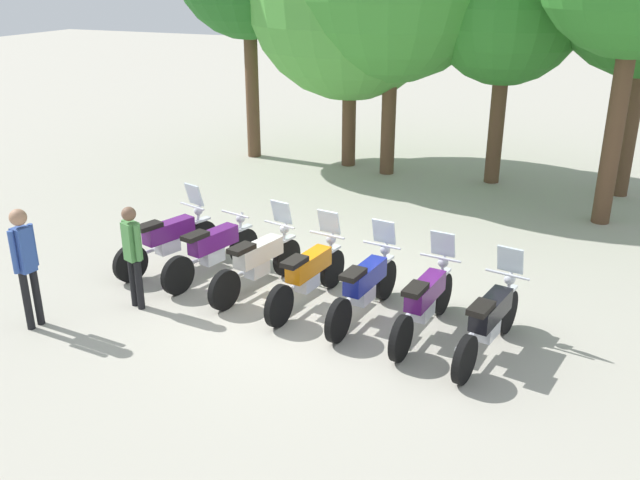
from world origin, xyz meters
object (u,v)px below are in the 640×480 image
motorcycle_3 (309,273)px  person_1 (25,259)px  tree_3 (508,7)px  motorcycle_5 (424,301)px  motorcycle_1 (213,249)px  motorcycle_0 (169,239)px  motorcycle_4 (365,286)px  motorcycle_6 (490,320)px  motorcycle_2 (258,261)px  person_0 (133,250)px

motorcycle_3 → person_1: (-3.40, -2.20, 0.56)m
person_1 → tree_3: 11.51m
motorcycle_3 → motorcycle_5: same height
motorcycle_1 → motorcycle_3: motorcycle_3 is taller
motorcycle_1 → person_1: 2.99m
motorcycle_0 → motorcycle_1: motorcycle_0 is taller
motorcycle_5 → tree_3: (-0.38, 8.00, 3.56)m
motorcycle_4 → motorcycle_6: size_ratio=1.01×
motorcycle_3 → tree_3: tree_3 is taller
motorcycle_6 → motorcycle_2: bearing=92.3°
motorcycle_2 → motorcycle_6: bearing=-86.2°
motorcycle_6 → person_1: size_ratio=1.20×
motorcycle_1 → person_0: size_ratio=1.32×
motorcycle_2 → tree_3: 8.77m
motorcycle_0 → motorcycle_3: same height
motorcycle_0 → person_1: size_ratio=1.17×
motorcycle_0 → person_1: (-0.58, -2.61, 0.56)m
motorcycle_2 → motorcycle_5: bearing=-84.8°
motorcycle_1 → person_1: size_ratio=1.19×
motorcycle_6 → person_0: person_0 is taller
person_0 → tree_3: tree_3 is taller
motorcycle_3 → person_0: bearing=123.0°
motorcycle_4 → person_1: bearing=123.3°
motorcycle_6 → person_1: (-6.22, -1.77, 0.56)m
motorcycle_0 → motorcycle_2: bearing=-80.3°
motorcycle_0 → person_0: 1.63m
motorcycle_6 → person_1: person_1 is taller
motorcycle_2 → motorcycle_4: same height
motorcycle_5 → motorcycle_1: bearing=88.9°
motorcycle_6 → tree_3: (-1.32, 8.21, 3.56)m
motorcycle_0 → motorcycle_6: (5.64, -0.84, 0.00)m
motorcycle_0 → motorcycle_2: 1.90m
motorcycle_6 → person_0: 5.28m
person_0 → motorcycle_6: bearing=117.8°
motorcycle_6 → person_0: size_ratio=1.33×
motorcycle_6 → person_0: bearing=108.3°
motorcycle_4 → tree_3: bearing=3.1°
motorcycle_3 → motorcycle_4: (0.94, -0.08, 0.00)m
motorcycle_1 → motorcycle_4: (2.82, -0.39, 0.01)m
motorcycle_5 → person_0: size_ratio=1.34×
motorcycle_4 → motorcycle_5: (0.94, -0.14, 0.00)m
motorcycle_2 → motorcycle_4: size_ratio=0.99×
motorcycle_0 → motorcycle_5: (4.70, -0.63, 0.00)m
motorcycle_4 → person_1: size_ratio=1.21×
person_1 → motorcycle_1: bearing=66.8°
motorcycle_4 → motorcycle_5: bearing=-91.4°
motorcycle_6 → motorcycle_4: bearing=90.3°
motorcycle_4 → person_1: person_1 is taller
motorcycle_3 → motorcycle_5: size_ratio=1.00×
motorcycle_5 → person_1: 5.66m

